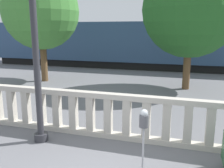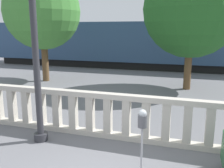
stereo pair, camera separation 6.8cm
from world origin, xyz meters
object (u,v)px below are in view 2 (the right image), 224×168
Objects in this scene: train_near at (149,44)px; tree_left at (192,9)px; parking_meter at (142,123)px; train_far at (178,41)px; tree_right at (42,12)px.

train_near is 7.11m from tree_left.
tree_left is at bearing -64.97° from train_near.
parking_meter is 8.51m from tree_left.
train_far is at bearing 91.35° from parking_meter.
train_near is at bearing 98.76° from parking_meter.
tree_right is (-7.68, -0.31, 0.04)m from tree_left.
train_near is at bearing -102.54° from train_far.
tree_right reaches higher than train_far.
train_far is 15.63m from tree_right.
tree_left is at bearing 85.09° from parking_meter.
tree_left is (1.21, -13.77, 2.03)m from train_far.
train_far is at bearing 95.01° from tree_left.
train_near is at bearing 115.03° from tree_left.
train_far is 3.74× the size of tree_right.
parking_meter is 0.24× the size of tree_left.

